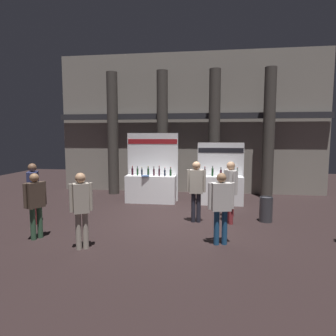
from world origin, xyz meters
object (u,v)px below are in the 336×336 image
visitor_1 (33,188)px  visitor_6 (231,186)px  trash_bin (266,209)px  visitor_3 (35,201)px  exhibitor_booth_0 (151,185)px  visitor_7 (230,186)px  visitor_2 (196,186)px  visitor_0 (81,205)px  visitor_4 (221,202)px  exhibitor_booth_1 (220,188)px

visitor_1 → visitor_6: 5.68m
trash_bin → visitor_3: bearing=-158.5°
exhibitor_booth_0 → visitor_7: exhibitor_booth_0 is taller
trash_bin → visitor_1: (-6.46, -1.14, 0.67)m
trash_bin → visitor_7: bearing=-162.9°
visitor_2 → visitor_7: 0.95m
trash_bin → visitor_1: size_ratio=0.42×
visitor_0 → visitor_2: visitor_2 is taller
visitor_2 → visitor_3: (-3.71, -1.91, -0.11)m
visitor_0 → visitor_4: bearing=-16.5°
visitor_0 → visitor_6: 4.57m
visitor_6 → visitor_7: bearing=44.5°
exhibitor_booth_1 → visitor_1: bearing=-148.3°
visitor_3 → visitor_7: bearing=140.2°
exhibitor_booth_0 → visitor_2: exhibitor_booth_0 is taller
trash_bin → visitor_4: 2.51m
exhibitor_booth_0 → visitor_2: 2.98m
exhibitor_booth_1 → visitor_7: (0.19, -2.42, 0.46)m
visitor_6 → visitor_7: visitor_7 is taller
visitor_2 → visitor_6: bearing=-143.8°
visitor_4 → trash_bin: bearing=43.3°
exhibitor_booth_1 → visitor_1: exhibitor_booth_1 is taller
visitor_2 → visitor_4: 1.80m
trash_bin → visitor_2: bearing=-170.5°
exhibitor_booth_1 → visitor_4: size_ratio=1.35×
visitor_6 → visitor_7: size_ratio=0.91×
trash_bin → visitor_7: size_ratio=0.41×
trash_bin → visitor_0: visitor_0 is taller
trash_bin → visitor_2: size_ratio=0.41×
visitor_0 → visitor_1: size_ratio=0.98×
exhibitor_booth_0 → visitor_3: (-1.94, -4.27, 0.30)m
exhibitor_booth_1 → visitor_0: 5.74m
exhibitor_booth_1 → visitor_7: bearing=-85.6°
visitor_0 → visitor_4: visitor_0 is taller
trash_bin → visitor_6: size_ratio=0.45×
visitor_3 → visitor_4: (4.35, 0.23, 0.05)m
visitor_3 → visitor_7: visitor_7 is taller
exhibitor_booth_0 → visitor_0: exhibitor_booth_0 is taller
visitor_1 → visitor_3: (0.75, -1.11, -0.10)m
trash_bin → visitor_7: (-1.04, -0.32, 0.69)m
visitor_0 → visitor_6: size_ratio=1.05×
exhibitor_booth_1 → trash_bin: 2.44m
exhibitor_booth_0 → visitor_6: 3.24m
visitor_0 → visitor_6: (3.37, 3.10, -0.04)m
exhibitor_booth_1 → visitor_7: size_ratio=1.26×
visitor_1 → visitor_2: visitor_2 is taller
exhibitor_booth_0 → visitor_3: bearing=-114.5°
exhibitor_booth_0 → visitor_6: size_ratio=1.60×
visitor_2 → visitor_7: (0.95, 0.01, 0.02)m
exhibitor_booth_1 → exhibitor_booth_0: bearing=-178.4°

